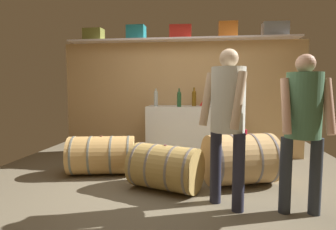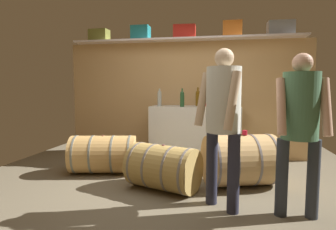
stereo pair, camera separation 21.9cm
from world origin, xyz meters
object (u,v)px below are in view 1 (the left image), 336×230
toolcase_orange (228,30)px  work_cabinet (192,133)px  red_funnel (203,103)px  toolcase_teal (136,33)px  wine_barrel_far (165,167)px  wine_bottle_green (179,99)px  wine_barrel_near (240,159)px  wine_bottle_clear (156,98)px  toolcase_olive (94,35)px  wine_barrel_flank (102,155)px  winemaker_pouring (227,112)px  toolcase_red (181,32)px  tasting_cup (245,132)px  wine_glass (211,101)px  visitor_tasting (303,117)px  toolcase_grey (275,30)px  wine_bottle_amber (194,98)px

toolcase_orange → work_cabinet: bearing=-163.2°
red_funnel → work_cabinet: bearing=-149.3°
toolcase_teal → wine_barrel_far: 2.73m
wine_bottle_green → wine_barrel_near: bearing=-48.3°
work_cabinet → wine_bottle_clear: wine_bottle_clear is taller
toolcase_orange → wine_bottle_green: size_ratio=1.03×
toolcase_olive → wine_barrel_flank: size_ratio=0.34×
wine_barrel_far → wine_barrel_flank: (-1.02, 0.51, 0.00)m
work_cabinet → wine_bottle_green: (-0.20, -0.19, 0.61)m
wine_barrel_far → winemaker_pouring: bearing=-10.9°
wine_barrel_near → toolcase_red: bearing=104.3°
toolcase_orange → tasting_cup: 2.09m
wine_glass → wine_barrel_far: wine_glass is taller
toolcase_red → wine_barrel_far: toolcase_red is taller
toolcase_teal → visitor_tasting: bearing=-44.1°
wine_glass → toolcase_grey: bearing=13.1°
wine_glass → red_funnel: (-0.14, 0.19, -0.05)m
red_funnel → wine_bottle_green: bearing=-142.6°
wine_bottle_green → tasting_cup: 1.45m
visitor_tasting → toolcase_grey: bearing=-95.3°
toolcase_red → visitor_tasting: size_ratio=0.24×
red_funnel → tasting_cup: red_funnel is taller
toolcase_red → wine_bottle_clear: (-0.41, -0.23, -1.15)m
toolcase_grey → wine_glass: size_ratio=2.82×
toolcase_grey → winemaker_pouring: toolcase_grey is taller
toolcase_olive → visitor_tasting: bearing=-34.0°
toolcase_red → toolcase_orange: 0.82m
wine_bottle_green → visitor_tasting: size_ratio=0.20×
wine_barrel_far → toolcase_teal: bearing=134.2°
wine_bottle_amber → toolcase_orange: bearing=10.7°
toolcase_grey → wine_bottle_amber: bearing=-176.7°
toolcase_grey → wine_barrel_far: size_ratio=0.43×
toolcase_olive → toolcase_teal: size_ratio=1.09×
wine_bottle_clear → visitor_tasting: (1.82, -1.98, -0.11)m
toolcase_orange → tasting_cup: (0.14, -1.38, -1.57)m
toolcase_red → work_cabinet: toolcase_red is taller
toolcase_orange → wine_bottle_green: (-0.81, -0.36, -1.18)m
winemaker_pouring → visitor_tasting: size_ratio=1.05×
work_cabinet → wine_barrel_far: bearing=-99.0°
wine_bottle_clear → red_funnel: bearing=12.1°
winemaker_pouring → visitor_tasting: (0.72, -0.07, -0.04)m
wine_bottle_green → red_funnel: (0.39, 0.30, -0.09)m
work_cabinet → toolcase_red: bearing=141.7°
toolcase_grey → work_cabinet: size_ratio=0.27×
toolcase_olive → wine_barrel_near: 3.45m
wine_bottle_green → wine_glass: bearing=12.0°
wine_barrel_flank → tasting_cup: bearing=-16.6°
red_funnel → winemaker_pouring: bearing=-82.2°
red_funnel → wine_barrel_far: (-0.43, -1.65, -0.71)m
toolcase_orange → wine_bottle_amber: 1.31m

